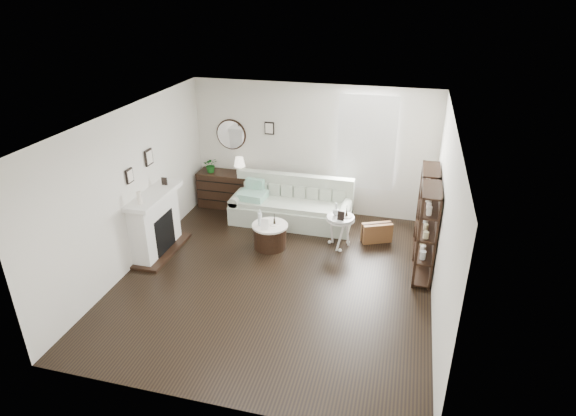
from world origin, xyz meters
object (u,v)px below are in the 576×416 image
(drum_table, at_px, (270,236))
(pedestal_table, at_px, (340,219))
(dresser, at_px, (226,189))
(sofa, at_px, (292,208))

(drum_table, height_order, pedestal_table, pedestal_table)
(pedestal_table, bearing_deg, dresser, 156.44)
(drum_table, bearing_deg, pedestal_table, 14.82)
(dresser, bearing_deg, pedestal_table, -23.56)
(sofa, relative_size, pedestal_table, 3.91)
(sofa, distance_m, drum_table, 1.11)
(sofa, xyz_separation_m, dresser, (-1.57, 0.39, 0.08))
(sofa, bearing_deg, pedestal_table, -34.94)
(dresser, xyz_separation_m, pedestal_table, (2.68, -1.17, 0.18))
(dresser, bearing_deg, drum_table, -46.18)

